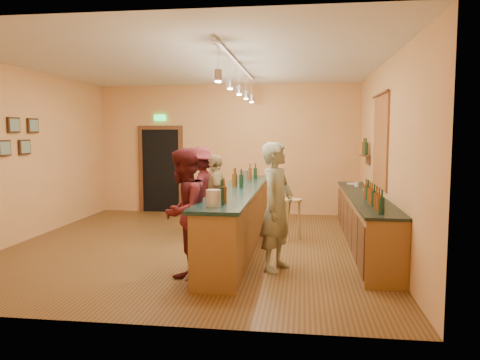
# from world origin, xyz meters

# --- Properties ---
(floor) EXTENTS (7.00, 7.00, 0.00)m
(floor) POSITION_xyz_m (0.00, 0.00, 0.00)
(floor) COLOR #4E3016
(floor) RESTS_ON ground
(ceiling) EXTENTS (6.50, 7.00, 0.02)m
(ceiling) POSITION_xyz_m (0.00, 0.00, 3.20)
(ceiling) COLOR silver
(ceiling) RESTS_ON wall_back
(wall_back) EXTENTS (6.50, 0.02, 3.20)m
(wall_back) POSITION_xyz_m (0.00, 3.50, 1.60)
(wall_back) COLOR tan
(wall_back) RESTS_ON floor
(wall_front) EXTENTS (6.50, 0.02, 3.20)m
(wall_front) POSITION_xyz_m (0.00, -3.50, 1.60)
(wall_front) COLOR tan
(wall_front) RESTS_ON floor
(wall_left) EXTENTS (0.02, 7.00, 3.20)m
(wall_left) POSITION_xyz_m (-3.25, 0.00, 1.60)
(wall_left) COLOR tan
(wall_left) RESTS_ON floor
(wall_right) EXTENTS (0.02, 7.00, 3.20)m
(wall_right) POSITION_xyz_m (3.25, 0.00, 1.60)
(wall_right) COLOR tan
(wall_right) RESTS_ON floor
(doorway) EXTENTS (1.15, 0.09, 2.48)m
(doorway) POSITION_xyz_m (-1.70, 3.47, 1.13)
(doorway) COLOR black
(doorway) RESTS_ON wall_back
(tapestry) EXTENTS (0.03, 1.40, 1.60)m
(tapestry) POSITION_xyz_m (3.23, 0.40, 1.85)
(tapestry) COLOR maroon
(tapestry) RESTS_ON wall_right
(bottle_shelf) EXTENTS (0.17, 0.55, 0.54)m
(bottle_shelf) POSITION_xyz_m (3.17, 1.90, 1.67)
(bottle_shelf) COLOR #452114
(bottle_shelf) RESTS_ON wall_right
(back_counter) EXTENTS (0.60, 4.55, 1.27)m
(back_counter) POSITION_xyz_m (2.97, 0.18, 0.49)
(back_counter) COLOR brown
(back_counter) RESTS_ON floor
(tasting_bar) EXTENTS (0.73, 5.10, 1.38)m
(tasting_bar) POSITION_xyz_m (0.78, -0.00, 0.61)
(tasting_bar) COLOR brown
(tasting_bar) RESTS_ON floor
(pendant_track) EXTENTS (0.11, 4.60, 0.50)m
(pendant_track) POSITION_xyz_m (0.79, -0.00, 2.98)
(pendant_track) COLOR silver
(pendant_track) RESTS_ON ceiling
(bartender) EXTENTS (0.66, 0.80, 1.88)m
(bartender) POSITION_xyz_m (1.52, -1.30, 0.94)
(bartender) COLOR gray
(bartender) RESTS_ON floor
(customer_a) EXTENTS (0.84, 0.99, 1.80)m
(customer_a) POSITION_xyz_m (0.24, -1.73, 0.90)
(customer_a) COLOR #59191E
(customer_a) RESTS_ON floor
(customer_b) EXTENTS (0.61, 1.01, 1.61)m
(customer_b) POSITION_xyz_m (0.24, 0.70, 0.80)
(customer_b) COLOR #997A51
(customer_b) RESTS_ON floor
(customer_c) EXTENTS (0.85, 1.23, 1.75)m
(customer_c) POSITION_xyz_m (-0.13, 1.01, 0.87)
(customer_c) COLOR #59191E
(customer_c) RESTS_ON floor
(bar_stool) EXTENTS (0.38, 0.38, 0.78)m
(bar_stool) POSITION_xyz_m (1.70, 0.69, 0.63)
(bar_stool) COLOR olive
(bar_stool) RESTS_ON floor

